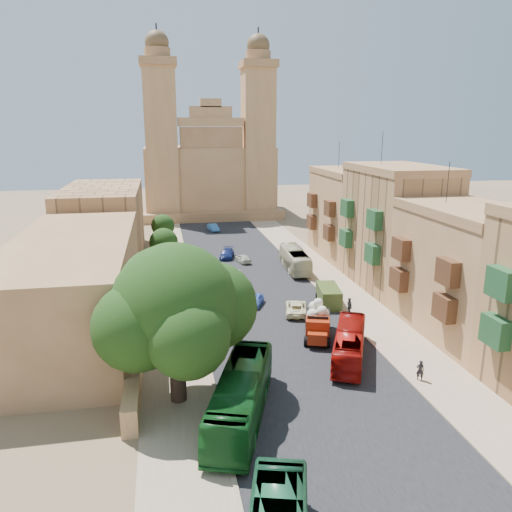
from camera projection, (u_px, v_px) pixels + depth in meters
name	position (u px, v px, depth m)	size (l,w,h in m)	color
ground	(333.00, 417.00, 31.55)	(260.00, 260.00, 0.00)	brown
road_surface	(250.00, 280.00, 60.09)	(14.00, 140.00, 0.01)	black
sidewalk_east	(325.00, 276.00, 61.81)	(5.00, 140.00, 0.01)	#9D8367
sidewalk_west	(170.00, 284.00, 58.37)	(5.00, 140.00, 0.01)	#9D8367
kerb_east	(306.00, 276.00, 61.35)	(0.25, 140.00, 0.12)	#9D8367
kerb_west	(191.00, 283.00, 58.81)	(0.25, 140.00, 0.12)	#9D8367
townhouse_b	(467.00, 271.00, 43.50)	(9.00, 14.00, 14.90)	#A8784B
townhouse_c	(396.00, 227.00, 56.51)	(9.00, 14.00, 17.40)	#B27F51
townhouse_d	(350.00, 213.00, 70.02)	(9.00, 14.00, 15.90)	#A8784B
west_wall	(141.00, 308.00, 48.08)	(1.00, 40.00, 1.80)	#A8784B
west_building_low	(74.00, 285.00, 44.36)	(10.00, 28.00, 8.40)	#956841
west_building_mid	(104.00, 223.00, 68.90)	(10.00, 22.00, 10.00)	#B27F51
church	(209.00, 169.00, 103.98)	(28.00, 22.50, 36.30)	#A8784B
ficus_tree	(177.00, 310.00, 32.07)	(10.80, 9.94, 10.80)	#332219
street_tree_a	(167.00, 310.00, 40.29)	(3.37, 3.37, 5.18)	#332219
street_tree_b	(165.00, 267.00, 51.63)	(3.67, 3.67, 5.65)	#332219
street_tree_c	(164.00, 242.00, 63.06)	(3.62, 3.62, 5.57)	#332219
street_tree_d	(163.00, 226.00, 74.51)	(3.46, 3.46, 5.33)	#332219
red_truck	(318.00, 321.00, 43.45)	(3.68, 5.88, 3.25)	#98250B
olive_pickup	(329.00, 296.00, 51.53)	(2.69, 4.87, 1.91)	#3D4E1D
bus_green_north	(241.00, 396.00, 31.07)	(2.66, 11.38, 3.17)	#0F4918
bus_red_east	(349.00, 344.00, 39.25)	(2.14, 9.17, 2.55)	#940C08
bus_cream_east	(295.00, 259.00, 64.15)	(2.34, 10.00, 2.79)	beige
car_blue_a	(255.00, 300.00, 51.34)	(1.33, 3.32, 1.13)	#3D67C7
car_white_a	(233.00, 277.00, 59.08)	(1.41, 4.04, 1.33)	white
car_cream	(296.00, 308.00, 49.06)	(2.07, 4.48, 1.25)	#F8EBBB
car_dkblue	(227.00, 254.00, 70.14)	(1.74, 4.28, 1.24)	#0F1B51
car_white_b	(243.00, 258.00, 67.80)	(1.35, 3.36, 1.14)	beige
car_blue_b	(213.00, 228.00, 88.58)	(1.31, 3.76, 1.24)	#397BBE
pedestrian_a	(420.00, 370.00, 36.04)	(0.57, 0.37, 1.55)	black
pedestrian_c	(349.00, 306.00, 48.61)	(1.04, 0.43, 1.78)	#353539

